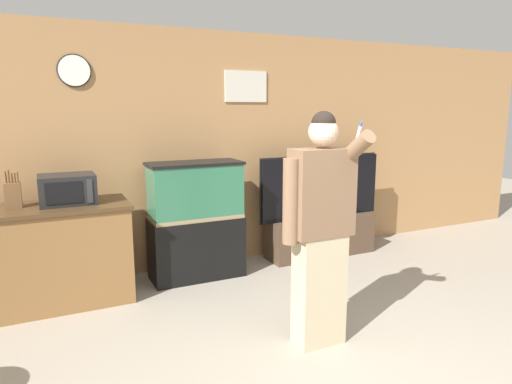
# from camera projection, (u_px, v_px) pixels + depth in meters

# --- Properties ---
(wall_back_paneled) EXTENTS (10.00, 0.08, 2.60)m
(wall_back_paneled) POSITION_uv_depth(u_px,v_px,m) (204.00, 151.00, 5.09)
(wall_back_paneled) COLOR #A87A4C
(wall_back_paneled) RESTS_ON ground_plane
(counter_island) EXTENTS (1.26, 0.67, 0.92)m
(counter_island) POSITION_uv_depth(u_px,v_px,m) (59.00, 254.00, 4.15)
(counter_island) COLOR brown
(counter_island) RESTS_ON ground_plane
(microwave) EXTENTS (0.48, 0.37, 0.27)m
(microwave) POSITION_uv_depth(u_px,v_px,m) (67.00, 189.00, 4.11)
(microwave) COLOR black
(microwave) RESTS_ON counter_island
(knife_block) EXTENTS (0.13, 0.10, 0.33)m
(knife_block) POSITION_uv_depth(u_px,v_px,m) (13.00, 194.00, 3.94)
(knife_block) COLOR brown
(knife_block) RESTS_ON counter_island
(aquarium_on_stand) EXTENTS (0.96, 0.43, 1.23)m
(aquarium_on_stand) POSITION_uv_depth(u_px,v_px,m) (196.00, 221.00, 4.76)
(aquarium_on_stand) COLOR black
(aquarium_on_stand) RESTS_ON ground_plane
(tv_on_stand) EXTENTS (1.62, 0.40, 1.22)m
(tv_on_stand) POSITION_uv_depth(u_px,v_px,m) (320.00, 226.00, 5.53)
(tv_on_stand) COLOR #4C3828
(tv_on_stand) RESTS_ON ground_plane
(person_standing) EXTENTS (0.55, 0.42, 1.76)m
(person_standing) POSITION_uv_depth(u_px,v_px,m) (320.00, 227.00, 3.34)
(person_standing) COLOR #BCAD89
(person_standing) RESTS_ON ground_plane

